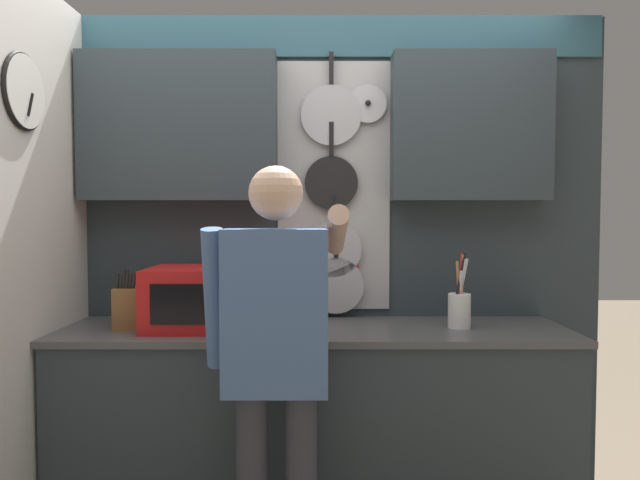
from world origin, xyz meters
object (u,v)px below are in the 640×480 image
Objects in this scene: microwave at (205,298)px; person at (276,345)px; utensil_crock at (459,306)px; knife_block at (127,307)px.

person reaches higher than microwave.
microwave is 1.50× the size of utensil_crock.
person is at bearing -53.73° from microwave.
knife_block is 0.16× the size of person.
person is at bearing -148.56° from utensil_crock.
utensil_crock is 0.21× the size of person.
utensil_crock is (1.51, 0.00, 0.00)m from knife_block.
microwave is 0.61m from person.
person reaches higher than utensil_crock.
knife_block is 1.51m from utensil_crock.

